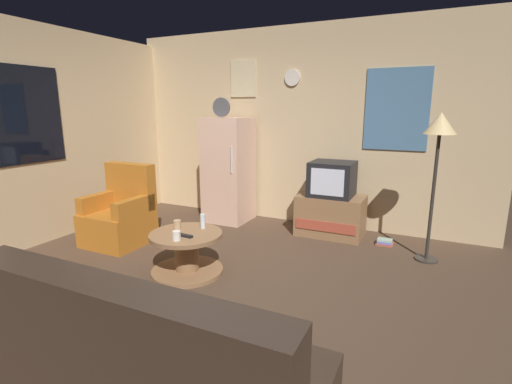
% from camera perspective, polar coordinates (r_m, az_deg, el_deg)
% --- Properties ---
extents(ground_plane, '(12.00, 12.00, 0.00)m').
position_cam_1_polar(ground_plane, '(3.54, -7.45, -14.80)').
color(ground_plane, '#4C3828').
extents(wall_with_art, '(5.20, 0.12, 2.72)m').
position_cam_1_polar(wall_with_art, '(5.36, 6.67, 9.81)').
color(wall_with_art, '#D1B284').
rests_on(wall_with_art, ground_plane).
extents(wall_left_with_window, '(0.12, 5.20, 2.60)m').
position_cam_1_polar(wall_left_with_window, '(5.04, -33.32, 6.93)').
color(wall_left_with_window, '#D1B284').
rests_on(wall_left_with_window, ground_plane).
extents(fridge, '(0.60, 0.62, 1.77)m').
position_cam_1_polar(fridge, '(5.43, -4.24, 3.42)').
color(fridge, beige).
rests_on(fridge, ground_plane).
extents(tv_stand, '(0.84, 0.53, 0.53)m').
position_cam_1_polar(tv_stand, '(4.97, 11.32, -3.50)').
color(tv_stand, '#8E6642').
rests_on(tv_stand, ground_plane).
extents(crt_tv, '(0.54, 0.51, 0.44)m').
position_cam_1_polar(crt_tv, '(4.86, 11.57, 1.98)').
color(crt_tv, black).
rests_on(crt_tv, tv_stand).
extents(standing_lamp, '(0.32, 0.32, 1.59)m').
position_cam_1_polar(standing_lamp, '(4.27, 26.22, 7.78)').
color(standing_lamp, '#332D28').
rests_on(standing_lamp, ground_plane).
extents(coffee_table, '(0.72, 0.72, 0.42)m').
position_cam_1_polar(coffee_table, '(3.85, -10.54, -9.15)').
color(coffee_table, '#8E6642').
rests_on(coffee_table, ground_plane).
extents(wine_glass, '(0.05, 0.05, 0.15)m').
position_cam_1_polar(wine_glass, '(3.87, -8.14, -4.43)').
color(wine_glass, silver).
rests_on(wine_glass, coffee_table).
extents(mug_ceramic_white, '(0.08, 0.08, 0.09)m').
position_cam_1_polar(mug_ceramic_white, '(3.57, -12.05, -6.55)').
color(mug_ceramic_white, silver).
rests_on(mug_ceramic_white, coffee_table).
extents(mug_ceramic_tan, '(0.08, 0.08, 0.09)m').
position_cam_1_polar(mug_ceramic_tan, '(3.91, -11.94, -4.88)').
color(mug_ceramic_tan, tan).
rests_on(mug_ceramic_tan, coffee_table).
extents(remote_control, '(0.15, 0.05, 0.02)m').
position_cam_1_polar(remote_control, '(3.66, -10.70, -6.59)').
color(remote_control, black).
rests_on(remote_control, coffee_table).
extents(armchair, '(0.68, 0.68, 0.96)m').
position_cam_1_polar(armchair, '(4.88, -19.96, -3.42)').
color(armchair, '#B2661E').
rests_on(armchair, ground_plane).
extents(couch, '(1.70, 0.80, 0.92)m').
position_cam_1_polar(couch, '(2.15, -15.54, -25.55)').
color(couch, '#38281E').
rests_on(couch, ground_plane).
extents(book_stack, '(0.19, 0.16, 0.07)m').
position_cam_1_polar(book_stack, '(4.84, 19.07, -7.26)').
color(book_stack, '#B05743').
rests_on(book_stack, ground_plane).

